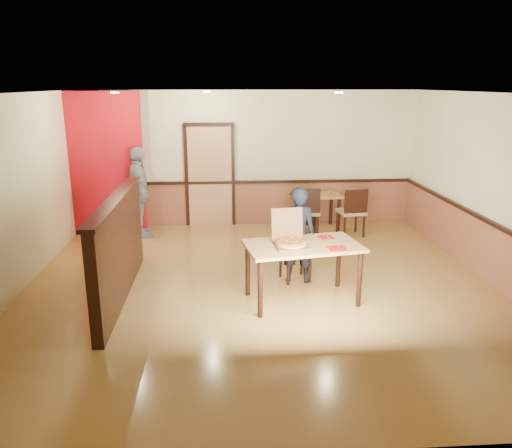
{
  "coord_description": "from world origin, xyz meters",
  "views": [
    {
      "loc": [
        -0.56,
        -6.89,
        2.94
      ],
      "look_at": [
        -0.08,
        0.0,
        0.98
      ],
      "focal_mm": 35.0,
      "sensor_mm": 36.0,
      "label": 1
    }
  ],
  "objects": [
    {
      "name": "red_accent_panel",
      "position": [
        -2.9,
        3.0,
        1.4
      ],
      "size": [
        1.6,
        0.2,
        2.78
      ],
      "primitive_type": "cube",
      "color": "red",
      "rests_on": "floor"
    },
    {
      "name": "spot_a",
      "position": [
        -2.3,
        1.8,
        2.78
      ],
      "size": [
        0.14,
        0.14,
        0.02
      ],
      "primitive_type": "cylinder",
      "color": "beige",
      "rests_on": "ceiling"
    },
    {
      "name": "passerby",
      "position": [
        -2.15,
        2.71,
        0.89
      ],
      "size": [
        0.73,
        1.12,
        1.77
      ],
      "primitive_type": "imported",
      "rotation": [
        0.0,
        0.0,
        1.88
      ],
      "color": "gray",
      "rests_on": "floor"
    },
    {
      "name": "wall_left",
      "position": [
        -3.5,
        0.0,
        1.4
      ],
      "size": [
        0.0,
        7.0,
        7.0
      ],
      "primitive_type": "plane",
      "rotation": [
        1.57,
        0.0,
        1.57
      ],
      "color": "#F9F3C3",
      "rests_on": "floor"
    },
    {
      "name": "ceiling",
      "position": [
        0.0,
        0.0,
        2.8
      ],
      "size": [
        7.0,
        7.0,
        0.0
      ],
      "primitive_type": "plane",
      "rotation": [
        3.14,
        0.0,
        0.0
      ],
      "color": "black",
      "rests_on": "wall_back"
    },
    {
      "name": "back_door",
      "position": [
        -0.8,
        3.46,
        1.05
      ],
      "size": [
        0.9,
        0.06,
        2.1
      ],
      "primitive_type": "cube",
      "color": "tan",
      "rests_on": "wall_back"
    },
    {
      "name": "spot_b",
      "position": [
        -0.8,
        2.5,
        2.78
      ],
      "size": [
        0.14,
        0.14,
        0.02
      ],
      "primitive_type": "cylinder",
      "color": "beige",
      "rests_on": "ceiling"
    },
    {
      "name": "wall_back",
      "position": [
        0.0,
        3.5,
        1.4
      ],
      "size": [
        7.0,
        0.0,
        7.0
      ],
      "primitive_type": "plane",
      "rotation": [
        1.57,
        0.0,
        0.0
      ],
      "color": "#F9F3C3",
      "rests_on": "floor"
    },
    {
      "name": "main_table",
      "position": [
        0.53,
        -0.52,
        0.71
      ],
      "size": [
        1.67,
        1.13,
        0.82
      ],
      "rotation": [
        0.0,
        0.0,
        0.17
      ],
      "color": "#AB7C48",
      "rests_on": "floor"
    },
    {
      "name": "floor",
      "position": [
        0.0,
        0.0,
        0.0
      ],
      "size": [
        7.0,
        7.0,
        0.0
      ],
      "primitive_type": "plane",
      "color": "#BA8A48",
      "rests_on": "ground"
    },
    {
      "name": "condiment",
      "position": [
        1.66,
        3.0,
        0.79
      ],
      "size": [
        0.06,
        0.06,
        0.14
      ],
      "primitive_type": "cylinder",
      "color": "#95531B",
      "rests_on": "side_table"
    },
    {
      "name": "spot_c",
      "position": [
        1.4,
        1.5,
        2.78
      ],
      "size": [
        0.14,
        0.14,
        0.02
      ],
      "primitive_type": "cylinder",
      "color": "beige",
      "rests_on": "ceiling"
    },
    {
      "name": "wainscot_right",
      "position": [
        3.47,
        0.0,
        0.45
      ],
      "size": [
        0.04,
        7.0,
        0.9
      ],
      "primitive_type": "cube",
      "color": "brown",
      "rests_on": "floor"
    },
    {
      "name": "chair_rail_back",
      "position": [
        0.0,
        3.45,
        0.92
      ],
      "size": [
        7.0,
        0.06,
        0.06
      ],
      "primitive_type": "cube",
      "color": "black",
      "rests_on": "wall_back"
    },
    {
      "name": "wainscot_back",
      "position": [
        0.0,
        3.47,
        0.45
      ],
      "size": [
        7.0,
        0.04,
        0.9
      ],
      "primitive_type": "cube",
      "color": "brown",
      "rests_on": "floor"
    },
    {
      "name": "side_table",
      "position": [
        1.53,
        3.05,
        0.55
      ],
      "size": [
        0.74,
        0.74,
        0.73
      ],
      "rotation": [
        0.0,
        0.0,
        0.09
      ],
      "color": "#AB7C48",
      "rests_on": "floor"
    },
    {
      "name": "booth_partition",
      "position": [
        -2.0,
        -0.2,
        0.74
      ],
      "size": [
        0.2,
        3.1,
        1.44
      ],
      "color": "black",
      "rests_on": "floor"
    },
    {
      "name": "chair_rail_right",
      "position": [
        3.45,
        0.0,
        0.92
      ],
      "size": [
        0.06,
        7.0,
        0.06
      ],
      "primitive_type": "cube",
      "color": "black",
      "rests_on": "wall_right"
    },
    {
      "name": "side_chair_left",
      "position": [
        1.08,
        2.42,
        0.55
      ],
      "size": [
        0.53,
        0.53,
        1.01
      ],
      "rotation": [
        0.0,
        0.0,
        3.08
      ],
      "color": "olive",
      "rests_on": "floor"
    },
    {
      "name": "napkin_near",
      "position": [
        0.95,
        -0.73,
        0.83
      ],
      "size": [
        0.26,
        0.26,
        0.01
      ],
      "rotation": [
        0.0,
        0.0,
        0.08
      ],
      "color": "red",
      "rests_on": "main_table"
    },
    {
      "name": "diner",
      "position": [
        0.56,
        0.18,
        0.74
      ],
      "size": [
        0.58,
        0.42,
        1.48
      ],
      "primitive_type": "imported",
      "rotation": [
        0.0,
        0.0,
        3.01
      ],
      "color": "black",
      "rests_on": "floor"
    },
    {
      "name": "side_chair_right",
      "position": [
        1.99,
        2.43,
        0.53
      ],
      "size": [
        0.54,
        0.54,
        0.98
      ],
      "rotation": [
        0.0,
        0.0,
        3.28
      ],
      "color": "olive",
      "rests_on": "floor"
    },
    {
      "name": "pizza",
      "position": [
        0.36,
        -0.6,
        0.87
      ],
      "size": [
        0.52,
        0.52,
        0.03
      ],
      "primitive_type": "cylinder",
      "rotation": [
        0.0,
        0.0,
        0.39
      ],
      "color": "#F49E58",
      "rests_on": "pizza_box"
    },
    {
      "name": "diner_chair",
      "position": [
        0.53,
        0.32,
        0.47
      ],
      "size": [
        0.51,
        0.51,
        0.86
      ],
      "rotation": [
        0.0,
        0.0,
        0.22
      ],
      "color": "olive",
      "rests_on": "floor"
    },
    {
      "name": "wall_right",
      "position": [
        3.5,
        0.0,
        1.4
      ],
      "size": [
        0.0,
        7.0,
        7.0
      ],
      "primitive_type": "plane",
      "rotation": [
        1.57,
        0.0,
        -1.57
      ],
      "color": "#F9F3C3",
      "rests_on": "floor"
    },
    {
      "name": "napkin_far",
      "position": [
        0.9,
        -0.23,
        0.83
      ],
      "size": [
        0.25,
        0.25,
        0.01
      ],
      "rotation": [
        0.0,
        0.0,
        0.18
      ],
      "color": "red",
      "rests_on": "main_table"
    },
    {
      "name": "pizza_box",
      "position": [
        0.35,
        -0.55,
        0.88
      ],
      "size": [
        0.49,
        0.56,
        0.46
      ],
      "rotation": [
        0.0,
        0.0,
        0.11
      ],
      "color": "brown",
      "rests_on": "main_table"
    }
  ]
}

